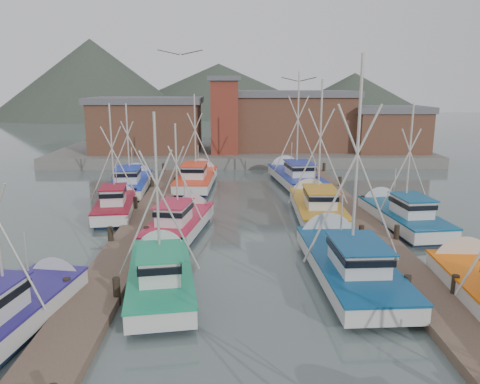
{
  "coord_description": "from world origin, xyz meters",
  "views": [
    {
      "loc": [
        -1.28,
        -19.85,
        8.92
      ],
      "look_at": [
        -0.76,
        7.36,
        2.6
      ],
      "focal_mm": 35.0,
      "sensor_mm": 36.0,
      "label": 1
    }
  ],
  "objects_px": {
    "lookout_tower": "(225,115)",
    "boat_4": "(161,273)",
    "boat_8": "(181,222)",
    "boat_12": "(197,178)"
  },
  "relations": [
    {
      "from": "boat_8",
      "to": "boat_4",
      "type": "bearing_deg",
      "value": -80.93
    },
    {
      "from": "lookout_tower",
      "to": "boat_12",
      "type": "relative_size",
      "value": 0.88
    },
    {
      "from": "lookout_tower",
      "to": "boat_4",
      "type": "xyz_separation_m",
      "value": [
        -2.44,
        -33.34,
        -4.87
      ]
    },
    {
      "from": "lookout_tower",
      "to": "boat_4",
      "type": "height_order",
      "value": "lookout_tower"
    },
    {
      "from": "lookout_tower",
      "to": "boat_8",
      "type": "relative_size",
      "value": 0.97
    },
    {
      "from": "boat_8",
      "to": "boat_12",
      "type": "relative_size",
      "value": 0.91
    },
    {
      "from": "lookout_tower",
      "to": "boat_12",
      "type": "bearing_deg",
      "value": -101.13
    },
    {
      "from": "boat_4",
      "to": "boat_12",
      "type": "distance_m",
      "value": 21.5
    },
    {
      "from": "lookout_tower",
      "to": "boat_8",
      "type": "height_order",
      "value": "lookout_tower"
    },
    {
      "from": "lookout_tower",
      "to": "boat_8",
      "type": "xyz_separation_m",
      "value": [
        -2.34,
        -25.49,
        -4.88
      ]
    }
  ]
}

